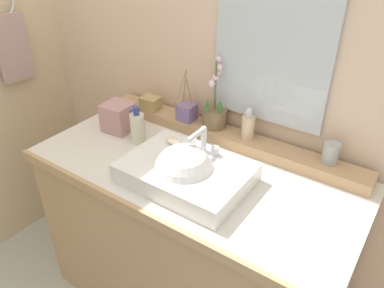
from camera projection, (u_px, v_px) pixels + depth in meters
The scene contains 14 objects.
wall_back at pixel (251, 34), 1.63m from camera, with size 3.20×0.20×2.62m, color beige.
vanity_cabinet at pixel (193, 240), 1.79m from camera, with size 1.39×0.67×0.86m.
back_ledge at pixel (225, 136), 1.73m from camera, with size 1.31×0.12×0.05m, color tan.
sink_basin at pixel (185, 173), 1.46m from camera, with size 0.48×0.35×0.27m.
soap_bar at pixel (174, 141), 1.57m from camera, with size 0.07×0.04×0.02m, color beige.
potted_plant at pixel (214, 112), 1.73m from camera, with size 0.11×0.11×0.33m.
soap_dispenser at pixel (248, 126), 1.64m from camera, with size 0.06×0.06×0.14m.
tumbler_cup at pixel (331, 153), 1.48m from camera, with size 0.07×0.07×0.09m, color #9CA09C.
reed_diffuser at pixel (187, 112), 1.80m from camera, with size 0.09×0.08×0.26m.
trinket_box at pixel (150, 103), 1.90m from camera, with size 0.09×0.07×0.06m, color tan.
lotion_bottle at pixel (138, 128), 1.70m from camera, with size 0.07×0.07×0.18m.
tissue_box at pixel (118, 117), 1.80m from camera, with size 0.13×0.13×0.14m, color tan.
mirror at pixel (271, 53), 1.50m from camera, with size 0.50×0.02×0.59m, color silver.
hand_towel at pixel (13, 48), 1.97m from camera, with size 0.02×0.18×0.35m, color tan.
Camera 1 is at (0.73, -1.06, 1.75)m, focal length 35.06 mm.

